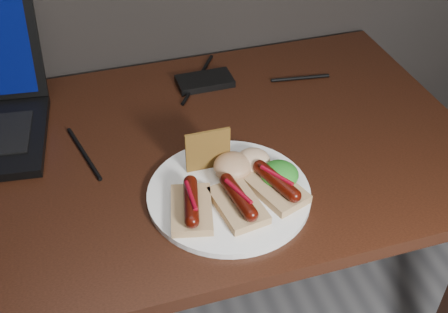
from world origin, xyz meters
The scene contains 11 objects.
desk centered at (0.00, 1.38, 0.66)m, with size 1.40×0.70×0.75m.
hard_drive centered at (0.22, 1.60, 0.76)m, with size 0.13×0.07×0.02m, color black.
desk_cables centered at (0.02, 1.51, 0.75)m, with size 0.90×0.38×0.01m.
plate centered at (0.16, 1.22, 0.76)m, with size 0.30×0.30×0.01m, color white.
bread_sausage_left centered at (0.08, 1.19, 0.78)m, with size 0.09×0.13×0.04m.
bread_sausage_center centered at (0.16, 1.18, 0.78)m, with size 0.09×0.12×0.04m.
bread_sausage_right centered at (0.24, 1.20, 0.78)m, with size 0.10×0.13×0.04m.
crispbread centered at (0.14, 1.30, 0.80)m, with size 0.09×0.01×0.09m, color olive.
salad_greens centered at (0.25, 1.22, 0.78)m, with size 0.07×0.07×0.04m, color #125A15.
salsa_mound centered at (0.18, 1.27, 0.78)m, with size 0.07×0.07×0.04m, color maroon.
coleslaw_mound centered at (0.22, 1.27, 0.78)m, with size 0.06×0.06×0.04m, color beige.
Camera 1 is at (-0.07, 0.52, 1.46)m, focal length 45.00 mm.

